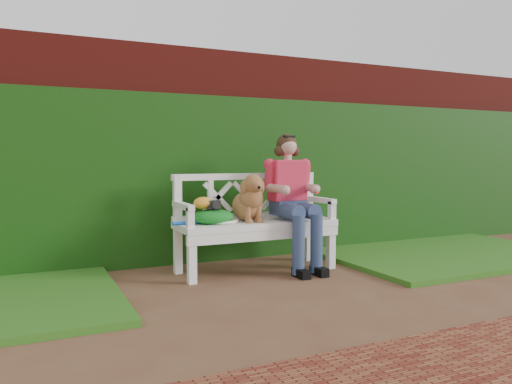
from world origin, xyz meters
name	(u,v)px	position (x,y,z in m)	size (l,w,h in m)	color
ground	(287,302)	(0.00, 0.00, 0.00)	(60.00, 60.00, 0.00)	brown
brick_wall	(203,155)	(0.00, 1.90, 1.10)	(10.00, 0.30, 2.20)	maroon
ivy_hedge	(210,179)	(0.00, 1.68, 0.85)	(10.00, 0.18, 1.70)	#1A450B
grass_right	(438,252)	(2.40, 0.90, 0.03)	(2.60, 2.00, 0.05)	#255A15
garden_bench	(256,246)	(0.22, 1.02, 0.24)	(1.58, 0.60, 0.48)	white
seated_woman	(289,205)	(0.57, 1.00, 0.61)	(0.52, 0.69, 1.23)	red
dog	(249,197)	(0.14, 1.01, 0.70)	(0.30, 0.40, 0.45)	#AB6930
tennis_racket	(217,221)	(-0.17, 1.02, 0.50)	(0.65, 0.27, 0.03)	white
green_bag	(213,216)	(-0.22, 1.00, 0.55)	(0.39, 0.30, 0.13)	#3C9130
camera_item	(214,205)	(-0.22, 0.99, 0.65)	(0.12, 0.09, 0.08)	black
baseball_glove	(203,203)	(-0.31, 1.00, 0.67)	(0.18, 0.13, 0.11)	orange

